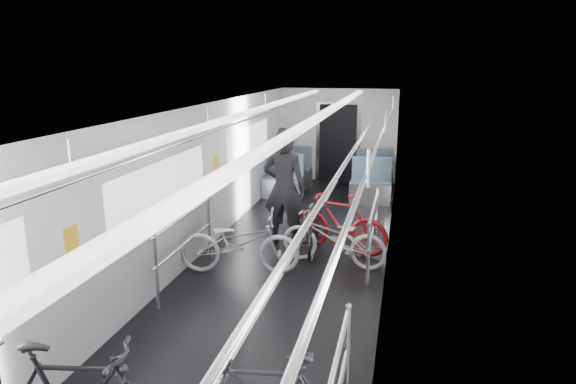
# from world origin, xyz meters

# --- Properties ---
(car_shell) EXTENTS (3.02, 14.01, 2.41)m
(car_shell) POSITION_xyz_m (0.00, 1.78, 1.13)
(car_shell) COLOR black
(car_shell) RESTS_ON ground
(bike_left_far) EXTENTS (1.86, 0.92, 0.94)m
(bike_left_far) POSITION_xyz_m (-0.62, 0.61, 0.47)
(bike_left_far) COLOR #98979C
(bike_left_far) RESTS_ON floor
(bike_right_mid) EXTENTS (1.74, 0.86, 0.88)m
(bike_right_mid) POSITION_xyz_m (0.70, 1.22, 0.44)
(bike_right_mid) COLOR #B3B3B8
(bike_right_mid) RESTS_ON floor
(bike_right_far) EXTENTS (1.73, 0.89, 1.00)m
(bike_right_far) POSITION_xyz_m (0.71, 1.82, 0.50)
(bike_right_far) COLOR #A81416
(bike_right_far) RESTS_ON floor
(bike_aisle) EXTENTS (0.70, 1.74, 0.90)m
(bike_aisle) POSITION_xyz_m (0.32, 1.86, 0.45)
(bike_aisle) COLOR black
(bike_aisle) RESTS_ON floor
(person_standing) EXTENTS (0.74, 0.49, 1.98)m
(person_standing) POSITION_xyz_m (-0.25, 1.96, 0.99)
(person_standing) COLOR black
(person_standing) RESTS_ON floor
(person_seated) EXTENTS (0.92, 0.82, 1.59)m
(person_seated) POSITION_xyz_m (-1.06, 5.28, 0.79)
(person_seated) COLOR #302D35
(person_seated) RESTS_ON floor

